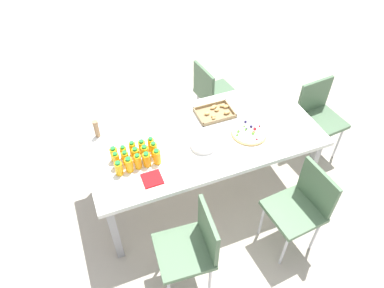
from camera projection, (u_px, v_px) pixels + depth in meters
ground_plane at (201, 188)px, 3.62m from camera, size 12.00×12.00×0.00m
party_table at (203, 141)px, 3.14m from camera, size 2.01×0.97×0.74m
chair_near_right at (302, 204)px, 2.87m from camera, size 0.43×0.43×0.83m
chair_far_right at (212, 92)px, 3.92m from camera, size 0.45×0.45×0.83m
chair_near_left at (192, 245)px, 2.62m from camera, size 0.43×0.43×0.83m
chair_end at (318, 114)px, 3.67m from camera, size 0.44×0.44×0.83m
juice_bottle_0 at (119, 168)px, 2.75m from camera, size 0.06×0.06×0.13m
juice_bottle_1 at (129, 165)px, 2.77m from camera, size 0.06×0.06×0.14m
juice_bottle_2 at (138, 161)px, 2.79m from camera, size 0.05×0.05×0.14m
juice_bottle_3 at (147, 160)px, 2.81m from camera, size 0.06×0.06×0.14m
juice_bottle_4 at (157, 157)px, 2.83m from camera, size 0.06×0.06×0.14m
juice_bottle_5 at (116, 160)px, 2.80m from camera, size 0.05×0.05×0.15m
juice_bottle_6 at (126, 158)px, 2.82m from camera, size 0.05×0.05×0.14m
juice_bottle_7 at (136, 155)px, 2.84m from camera, size 0.06×0.06×0.15m
juice_bottle_8 at (145, 153)px, 2.85m from camera, size 0.06×0.06×0.15m
juice_bottle_9 at (154, 150)px, 2.88m from camera, size 0.05×0.05×0.15m
juice_bottle_10 at (114, 154)px, 2.85m from camera, size 0.06×0.06×0.14m
juice_bottle_11 at (124, 153)px, 2.87m from camera, size 0.05×0.05×0.13m
juice_bottle_12 at (133, 149)px, 2.89m from camera, size 0.05×0.05×0.14m
juice_bottle_13 at (142, 147)px, 2.91m from camera, size 0.06×0.06×0.13m
juice_bottle_14 at (151, 145)px, 2.93m from camera, size 0.05×0.05×0.13m
fruit_pizza at (249, 133)px, 3.10m from camera, size 0.31×0.31×0.05m
snack_tray at (216, 112)px, 3.29m from camera, size 0.33×0.25×0.04m
plate_stack at (203, 145)px, 2.99m from camera, size 0.21×0.21×0.04m
napkin_stack at (152, 179)px, 2.75m from camera, size 0.15×0.15×0.01m
cardboard_tube at (96, 129)px, 3.04m from camera, size 0.04×0.04×0.16m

